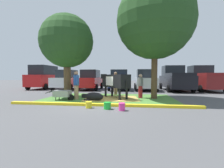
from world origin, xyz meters
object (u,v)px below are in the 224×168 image
object	(u,v)px
shade_tree_right	(155,21)
hatchback_white	(67,80)
bucket_yellow	(89,105)
sedan_blue	(120,80)
sedan_red	(91,80)
cow_holstein	(115,81)
wheelbarrow	(63,94)
person_visitor_far	(116,83)
bucket_pink	(122,107)
bucket_green	(107,105)
calf_lying	(93,97)
sedan_silver	(145,80)
suv_dark_grey	(44,77)
pickup_truck_black	(175,79)
pickup_truck_maroon	(203,79)
person_visitor_near	(76,84)
shade_tree_left	(67,42)
person_handler	(141,85)

from	to	relation	value
shade_tree_right	hatchback_white	xyz separation A→B (m)	(-8.10, 5.83, -3.75)
bucket_yellow	sedan_blue	size ratio (longest dim) A/B	0.07
sedan_red	sedan_blue	bearing A→B (deg)	3.31
cow_holstein	wheelbarrow	xyz separation A→B (m)	(-2.87, -1.22, -0.69)
person_visitor_far	bucket_pink	xyz separation A→B (m)	(0.77, -4.87, -0.75)
bucket_green	sedan_blue	size ratio (longest dim) A/B	0.07
bucket_green	wheelbarrow	bearing A→B (deg)	145.15
shade_tree_right	calf_lying	world-z (taller)	shade_tree_right
person_visitor_far	sedan_silver	world-z (taller)	sedan_silver
bucket_yellow	bucket_pink	distance (m)	1.51
bucket_green	suv_dark_grey	size ratio (longest dim) A/B	0.07
suv_dark_grey	sedan_red	world-z (taller)	suv_dark_grey
pickup_truck_black	pickup_truck_maroon	world-z (taller)	same
person_visitor_near	wheelbarrow	xyz separation A→B (m)	(-0.67, -0.40, -0.52)
shade_tree_left	pickup_truck_black	distance (m)	10.48
bucket_yellow	calf_lying	bearing A→B (deg)	98.01
shade_tree_left	pickup_truck_maroon	xyz separation A→B (m)	(10.95, 6.19, -2.51)
cow_holstein	pickup_truck_black	size ratio (longest dim) A/B	0.50
bucket_pink	sedan_red	distance (m)	10.30
sedan_red	pickup_truck_black	world-z (taller)	pickup_truck_black
suv_dark_grey	sedan_blue	world-z (taller)	suv_dark_grey
bucket_pink	pickup_truck_maroon	size ratio (longest dim) A/B	0.06
calf_lying	pickup_truck_black	xyz separation A→B (m)	(6.22, 7.13, 0.88)
shade_tree_left	hatchback_white	xyz separation A→B (m)	(-2.55, 5.92, -2.64)
shade_tree_left	pickup_truck_maroon	world-z (taller)	shade_tree_left
calf_lying	wheelbarrow	world-z (taller)	wheelbarrow
shade_tree_left	calf_lying	distance (m)	4.13
cow_holstein	wheelbarrow	world-z (taller)	cow_holstein
shade_tree_left	shade_tree_right	size ratio (longest dim) A/B	0.76
pickup_truck_maroon	person_visitor_far	bearing A→B (deg)	-148.63
person_visitor_near	bucket_pink	size ratio (longest dim) A/B	5.31
person_handler	sedan_blue	bearing A→B (deg)	106.86
shade_tree_right	pickup_truck_black	world-z (taller)	shade_tree_right
wheelbarrow	pickup_truck_maroon	size ratio (longest dim) A/B	0.29
bucket_yellow	shade_tree_right	bearing A→B (deg)	45.40
person_visitor_far	sedan_silver	size ratio (longest dim) A/B	0.38
shade_tree_right	person_handler	size ratio (longest dim) A/B	4.66
calf_lying	pickup_truck_maroon	world-z (taller)	pickup_truck_maroon
sedan_red	pickup_truck_black	size ratio (longest dim) A/B	0.82
wheelbarrow	bucket_green	size ratio (longest dim) A/B	4.84
shade_tree_right	pickup_truck_maroon	xyz separation A→B (m)	(5.40, 6.10, -3.62)
pickup_truck_maroon	suv_dark_grey	bearing A→B (deg)	179.20
cow_holstein	person_visitor_near	world-z (taller)	person_visitor_near
cow_holstein	calf_lying	bearing A→B (deg)	-133.28
cow_holstein	sedan_silver	xyz separation A→B (m)	(2.34, 5.91, -0.10)
sedan_blue	person_handler	bearing A→B (deg)	-73.14
sedan_silver	pickup_truck_black	size ratio (longest dim) A/B	0.82
wheelbarrow	pickup_truck_maroon	bearing A→B (deg)	34.89
person_handler	bucket_green	size ratio (longest dim) A/B	4.61
bucket_pink	shade_tree_left	bearing A→B (deg)	137.33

